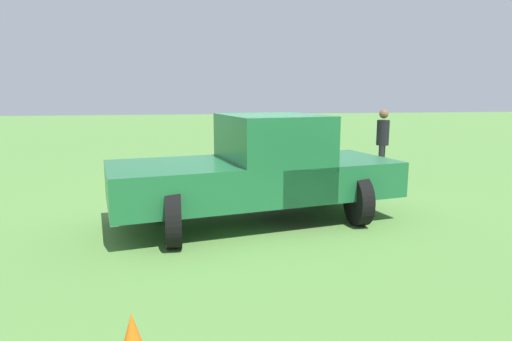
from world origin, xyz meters
name	(u,v)px	position (x,y,z in m)	size (l,w,h in m)	color
ground_plane	(261,211)	(0.00, 0.00, 0.00)	(80.00, 80.00, 0.00)	#54843D
pickup_truck	(263,167)	(-0.62, 0.09, 0.96)	(2.91, 5.10, 1.84)	black
person_bystander	(383,139)	(2.72, -3.76, 1.02)	(0.44, 0.44, 1.79)	black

